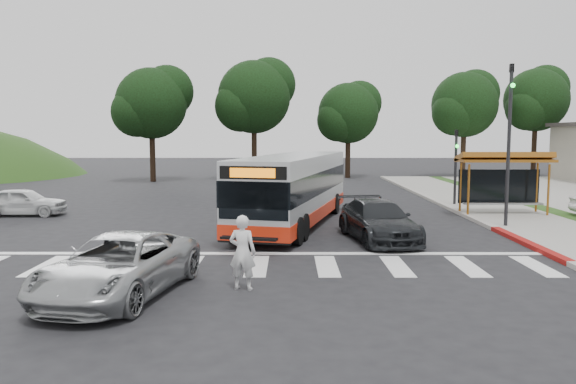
{
  "coord_description": "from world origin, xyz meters",
  "views": [
    {
      "loc": [
        0.93,
        -20.74,
        3.75
      ],
      "look_at": [
        0.87,
        0.22,
        1.6
      ],
      "focal_mm": 35.0,
      "sensor_mm": 36.0,
      "label": 1
    }
  ],
  "objects_px": {
    "silver_suv_south": "(119,266)",
    "dark_sedan": "(378,221)",
    "transit_bus": "(294,190)",
    "pedestrian": "(243,252)"
  },
  "relations": [
    {
      "from": "transit_bus",
      "to": "pedestrian",
      "type": "xyz_separation_m",
      "value": [
        -1.32,
        -9.82,
        -0.54
      ]
    },
    {
      "from": "transit_bus",
      "to": "dark_sedan",
      "type": "xyz_separation_m",
      "value": [
        2.97,
        -3.48,
        -0.74
      ]
    },
    {
      "from": "transit_bus",
      "to": "silver_suv_south",
      "type": "relative_size",
      "value": 2.19
    },
    {
      "from": "transit_bus",
      "to": "pedestrian",
      "type": "height_order",
      "value": "transit_bus"
    },
    {
      "from": "pedestrian",
      "to": "dark_sedan",
      "type": "distance_m",
      "value": 7.66
    },
    {
      "from": "dark_sedan",
      "to": "silver_suv_south",
      "type": "xyz_separation_m",
      "value": [
        -7.13,
        -6.91,
        0.0
      ]
    },
    {
      "from": "dark_sedan",
      "to": "silver_suv_south",
      "type": "bearing_deg",
      "value": -145.58
    },
    {
      "from": "pedestrian",
      "to": "silver_suv_south",
      "type": "distance_m",
      "value": 2.9
    },
    {
      "from": "pedestrian",
      "to": "silver_suv_south",
      "type": "height_order",
      "value": "pedestrian"
    },
    {
      "from": "silver_suv_south",
      "to": "dark_sedan",
      "type": "bearing_deg",
      "value": 55.49
    }
  ]
}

